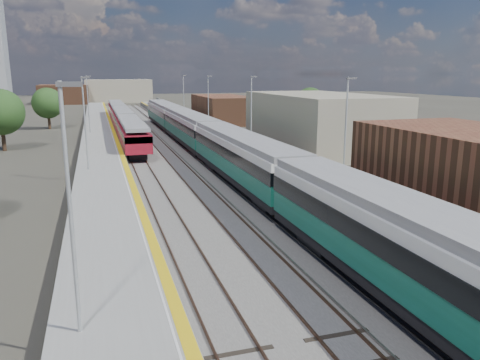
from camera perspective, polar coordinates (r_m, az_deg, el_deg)
name	(u,v)px	position (r m, az deg, el deg)	size (l,w,h in m)	color
ground	(179,148)	(57.20, -7.51, 3.94)	(320.00, 320.00, 0.00)	#47443A
ballast_bed	(157,145)	(59.33, -10.06, 4.20)	(10.50, 155.00, 0.06)	#565451
tracks	(160,143)	(61.04, -9.71, 4.52)	(8.96, 160.00, 0.17)	#4C3323
platform_right	(216,139)	(60.61, -2.98, 5.04)	(4.70, 155.00, 8.52)	slate
platform_left	(100,144)	(58.83, -16.68, 4.27)	(4.30, 155.00, 8.52)	slate
buildings	(60,67)	(144.65, -21.09, 12.76)	(72.00, 185.50, 40.00)	brown
green_train	(211,139)	(46.95, -3.60, 5.07)	(3.09, 86.01, 3.41)	black
red_train	(122,119)	(73.75, -14.14, 7.22)	(2.71, 54.97, 3.42)	black
tree_b	(1,112)	(60.19, -27.17, 7.38)	(5.24, 5.24, 7.10)	#382619
tree_c	(48,103)	(81.61, -22.41, 8.66)	(4.87, 4.87, 6.60)	#382619
tree_d	(310,103)	(77.20, 8.52, 9.29)	(4.87, 4.87, 6.61)	#382619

